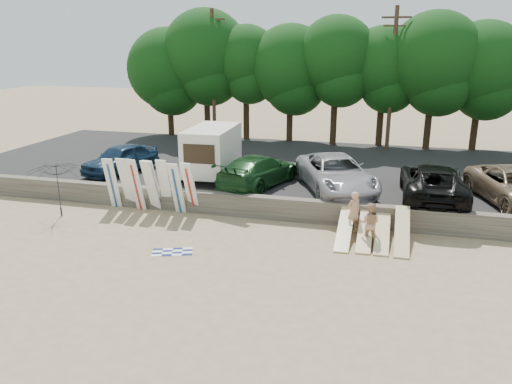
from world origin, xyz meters
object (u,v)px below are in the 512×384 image
Objects in this scene: beachgoer_a at (353,213)px; cooler at (378,231)px; car_3 at (433,182)px; beachgoer_b at (369,223)px; car_2 at (336,174)px; box_trailer at (212,150)px; car_0 at (121,159)px; car_1 at (259,170)px; beach_umbrella at (60,189)px.

beachgoer_a reaches higher than cooler.
car_3 reaches higher than beachgoer_b.
car_3 reaches higher than cooler.
car_3 is (4.37, -0.20, -0.03)m from car_2.
box_trailer is at bearing -72.02° from beachgoer_a.
car_0 is 11.96× the size of cooler.
car_2 is 3.37× the size of beachgoer_a.
car_2 reaches higher than car_1.
beachgoer_b is at bearing 84.19° from beachgoer_a.
car_3 reaches higher than beachgoer_a.
beach_umbrella is at bearing 178.65° from car_2.
beachgoer_a is 4.70× the size of cooler.
car_1 is 7.20m from beachgoer_b.
beach_umbrella is (-7.94, -4.74, -0.22)m from car_1.
cooler is (1.04, 0.13, -0.73)m from beachgoer_a.
car_1 is 3.18× the size of beachgoer_b.
car_0 is at bearing -3.42° from car_3.
car_0 reaches higher than car_1.
cooler is (5.97, -3.40, -1.31)m from car_1.
car_2 reaches higher than car_0.
car_0 reaches higher than beachgoer_a.
beach_umbrella reaches higher than car_0.
car_3 is 16.77m from beach_umbrella.
box_trailer is 7.68m from beach_umbrella.
box_trailer is at bearing 171.99° from cooler.
car_3 is at bearing -26.42° from car_2.
car_0 is 16.08m from car_3.
beach_umbrella reaches higher than car_2.
box_trailer reaches higher than beachgoer_a.
box_trailer is at bearing -5.88° from car_3.
beachgoer_b is at bearing 58.51° from car_3.
car_3 is at bearing 74.26° from cooler.
car_2 is 1.04× the size of car_3.
car_3 is 4.20m from cooler.
car_1 is 0.91× the size of car_3.
beach_umbrella is (-13.91, -1.33, 1.09)m from cooler.
car_0 is at bearing 89.58° from beach_umbrella.
beach_umbrella is (-5.24, -5.54, -0.94)m from box_trailer.
box_trailer is 5.26m from car_0.
cooler is at bearing -101.66° from beachgoer_b.
beach_umbrella is (-11.74, -4.85, -0.29)m from car_2.
car_0 is 2.73× the size of beachgoer_b.
beachgoer_a is 12.93m from beach_umbrella.
box_trailer is 0.81× the size of car_1.
car_3 is 4.77m from beachgoer_a.
car_1 reaches higher than beachgoer_a.
car_0 is at bearing -179.48° from box_trailer.
car_0 is 2.54× the size of beachgoer_a.
beachgoer_a is (1.12, -3.64, -0.64)m from car_2.
car_1 is 3.81m from car_2.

